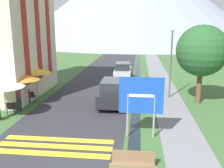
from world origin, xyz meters
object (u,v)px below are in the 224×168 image
Objects in this scene: cafe_umbrella_front_white at (3,84)px; person_seated_near at (28,94)px; tree_by_path at (202,51)px; footbridge at (133,168)px; cafe_umbrella_rear_yellow at (36,71)px; streetlamp at (171,57)px; road_sign at (141,99)px; hotel_building at (1,18)px; parked_car_far at (123,71)px; cafe_chair_near_right at (11,107)px; cafe_chair_far_right at (32,96)px; cafe_chair_near_left at (17,107)px; cafe_chair_far_left at (28,95)px; cafe_umbrella_middle_orange at (25,77)px; person_standing_terrace at (18,96)px; parked_car_near at (114,92)px.

person_seated_near is (0.05, 2.96, -1.44)m from cafe_umbrella_front_white.
footbridge is at bearing -115.34° from tree_by_path.
streetlamp is (10.22, 1.17, 1.04)m from cafe_umbrella_rear_yellow.
road_sign is 7.66m from tree_by_path.
hotel_building is 3.64× the size of road_sign.
cafe_chair_near_right is at bearing -119.42° from parked_car_far.
cafe_umbrella_rear_yellow is at bearing -130.89° from parked_car_far.
cafe_chair_far_right is 3.52m from cafe_umbrella_front_white.
cafe_chair_near_left and cafe_chair_near_right have the same top height.
footbridge is at bearing -45.67° from cafe_chair_far_left.
road_sign is at bearing -33.26° from hotel_building.
cafe_umbrella_rear_yellow is (-7.67, 9.54, 1.89)m from footbridge.
cafe_umbrella_middle_orange reaches higher than cafe_chair_far_right.
cafe_chair_far_left is (-8.18, 4.99, -1.47)m from road_sign.
cafe_chair_far_left is (-7.90, 8.24, 0.29)m from footbridge.
cafe_chair_near_left is 0.35× the size of cafe_umbrella_front_white.
person_standing_terrace is (-0.07, -1.90, 0.50)m from cafe_chair_far_right.
cafe_umbrella_front_white is at bearing -115.76° from cafe_chair_near_left.
cafe_chair_near_left is 0.37m from cafe_chair_near_right.
road_sign is at bearing -30.82° from cafe_chair_far_left.
cafe_umbrella_rear_yellow is 0.43× the size of streetlamp.
road_sign is 2.45× the size of person_seated_near.
cafe_umbrella_front_white is (-6.25, -3.30, 1.22)m from parked_car_near.
cafe_chair_far_left is (-6.41, -8.44, -0.39)m from parked_car_far.
cafe_chair_near_left is 12.90m from tree_by_path.
parked_car_far is at bearing 95.09° from footbridge.
road_sign reaches higher than cafe_chair_far_left.
cafe_umbrella_middle_orange is at bearing -171.28° from parked_car_near.
cafe_chair_near_left is 2.46m from person_seated_near.
person_standing_terrace is at bearing -165.52° from tree_by_path.
parked_car_far is 12.83m from cafe_chair_near_right.
footbridge is at bearing -103.38° from streetlamp.
person_standing_terrace is at bearing 59.14° from cafe_chair_near_right.
streetlamp reaches higher than road_sign.
parked_car_near is (-1.88, 5.13, -1.07)m from road_sign.
cafe_chair_far_left is 0.29m from person_seated_near.
cafe_chair_near_left is at bearing -56.39° from hotel_building.
footbridge is 1.35× the size of person_seated_near.
hotel_building is at bearing 146.74° from road_sign.
tree_by_path reaches higher than footbridge.
parked_car_far is 10.70m from person_seated_near.
cafe_umbrella_rear_yellow is (-6.18, -7.14, 1.21)m from parked_car_far.
cafe_chair_far_right is 0.37× the size of cafe_umbrella_rear_yellow.
streetlamp reaches higher than cafe_umbrella_front_white.
hotel_building reaches higher than road_sign.
hotel_building is 13.46m from streetlamp.
hotel_building is 13.23× the size of cafe_chair_far_right.
person_standing_terrace is at bearing -156.51° from streetlamp.
streetlamp is at bearing -55.93° from parked_car_far.
hotel_building is at bearing 176.33° from tree_by_path.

